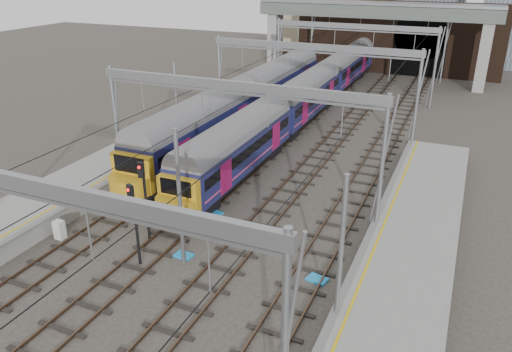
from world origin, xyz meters
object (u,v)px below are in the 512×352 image
at_px(signal_near_left, 144,191).
at_px(relay_cabinet, 59,230).
at_px(signal_near_centre, 134,214).
at_px(train_second, 246,101).
at_px(train_main, 328,80).

distance_m(signal_near_left, relay_cabinet, 5.33).
bearing_deg(signal_near_left, signal_near_centre, -71.69).
bearing_deg(train_second, relay_cabinet, -93.60).
xyz_separation_m(train_second, signal_near_left, (3.11, -19.37, 0.37)).
height_order(train_second, signal_near_centre, train_second).
distance_m(train_main, signal_near_centre, 33.37).
bearing_deg(signal_near_centre, signal_near_left, 136.20).
bearing_deg(train_second, signal_near_centre, -79.37).
bearing_deg(signal_near_centre, relay_cabinet, -161.18).
height_order(train_main, signal_near_left, signal_near_left).
distance_m(train_main, relay_cabinet, 33.46).
relative_size(train_main, relay_cabinet, 56.58).
height_order(train_second, relay_cabinet, train_second).
xyz_separation_m(train_second, relay_cabinet, (-1.33, -21.14, -1.99)).
relative_size(train_main, signal_near_centre, 13.58).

